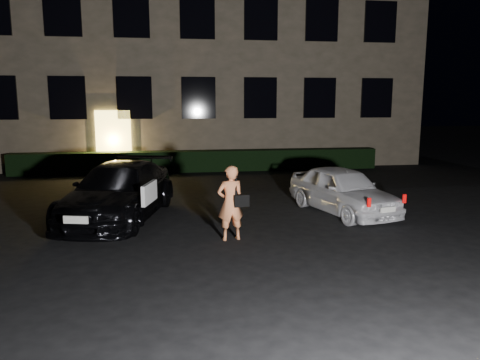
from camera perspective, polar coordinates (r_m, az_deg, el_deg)
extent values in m
plane|color=black|center=(9.29, -0.48, -8.62)|extent=(80.00, 80.00, 0.00)
cube|color=brown|center=(23.96, -5.82, 17.09)|extent=(20.00, 8.00, 12.00)
cube|color=#FFDB59|center=(19.87, -15.15, 4.58)|extent=(1.40, 0.10, 2.50)
cube|color=black|center=(20.06, -20.27, 9.38)|extent=(1.40, 0.10, 1.70)
cube|color=black|center=(19.71, -12.74, 9.74)|extent=(1.40, 0.10, 1.70)
cube|color=black|center=(19.70, -5.07, 9.94)|extent=(1.40, 0.10, 1.70)
cube|color=black|center=(20.04, 2.49, 9.96)|extent=(1.40, 0.10, 1.70)
cube|color=black|center=(20.69, 9.68, 9.83)|extent=(1.40, 0.10, 1.70)
cube|color=black|center=(21.64, 16.32, 9.57)|extent=(1.40, 0.10, 1.70)
cube|color=black|center=(20.32, -20.83, 18.42)|extent=(1.40, 0.10, 1.70)
cube|color=black|center=(19.98, -13.10, 18.95)|extent=(1.40, 0.10, 1.70)
cube|color=black|center=(19.97, -5.21, 19.16)|extent=(1.40, 0.10, 1.70)
cube|color=black|center=(20.30, 2.56, 19.03)|extent=(1.40, 0.10, 1.70)
cube|color=black|center=(20.95, 9.94, 18.61)|extent=(1.40, 0.10, 1.70)
cube|color=black|center=(21.89, 16.74, 17.97)|extent=(1.40, 0.10, 1.70)
cube|color=black|center=(19.43, -4.87, 2.33)|extent=(15.00, 0.70, 0.85)
imported|color=black|center=(11.96, -14.52, -1.37)|extent=(3.01, 5.03, 1.37)
cube|color=white|center=(10.80, -10.99, -1.54)|extent=(0.32, 0.97, 0.46)
cube|color=silver|center=(9.78, -19.39, -4.60)|extent=(0.49, 0.16, 0.15)
imported|color=white|center=(12.47, 12.38, -1.18)|extent=(2.30, 3.82, 1.22)
cube|color=red|center=(10.83, 15.46, -2.66)|extent=(0.08, 0.06, 0.20)
cube|color=red|center=(11.49, 19.42, -2.17)|extent=(0.08, 0.06, 0.20)
cube|color=silver|center=(11.16, 17.60, -3.47)|extent=(0.40, 0.14, 0.12)
imported|color=#F08953|center=(9.80, -1.17, -2.81)|extent=(0.64, 0.48, 1.59)
cube|color=black|center=(9.75, 0.13, -2.53)|extent=(0.35, 0.20, 0.25)
cube|color=black|center=(9.68, -0.54, -0.45)|extent=(0.05, 0.06, 0.49)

